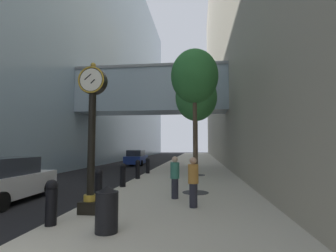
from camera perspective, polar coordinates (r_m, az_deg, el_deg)
The scene contains 17 objects.
ground_plane at distance 29.54m, azimuth -0.78°, elevation -8.52°, with size 110.00×110.00×0.00m, color black.
sidewalk_right at distance 32.28m, azimuth 5.61°, elevation -8.03°, with size 6.37×80.00×0.14m, color beige.
building_block_left at distance 38.23m, azimuth -17.95°, elevation 17.40°, with size 22.53×80.00×32.51m.
building_block_right at distance 36.56m, azimuth 18.44°, elevation 21.51°, with size 9.00×80.00×35.93m.
street_clock at distance 8.08m, azimuth -16.56°, elevation -0.59°, with size 0.84×0.55×4.53m.
bollard_nearest at distance 7.30m, azimuth -24.45°, elevation -14.95°, with size 0.29×0.29×1.12m.
bollard_second at distance 10.00m, azimuth -15.15°, elevation -12.22°, with size 0.29×0.29×1.12m.
bollard_third at distance 12.86m, azimuth -9.97°, elevation -10.53°, with size 0.29×0.29×1.12m.
bollard_fourth at distance 15.79m, azimuth -6.73°, elevation -9.42°, with size 0.29×0.29×1.12m.
bollard_fifth at distance 18.76m, azimuth -4.52°, elevation -8.64°, with size 0.29×0.29×1.12m.
street_tree_near at distance 11.46m, azimuth 5.91°, elevation 10.70°, with size 2.06×2.06×6.19m.
street_tree_mid_near at distance 17.90m, azimuth 6.26°, elevation 6.29°, with size 2.85×2.85×6.95m.
trash_bin at distance 6.35m, azimuth -13.42°, elevation -17.36°, with size 0.53×0.53×1.05m.
pedestrian_walking at distance 9.88m, azimuth 1.54°, elevation -11.08°, with size 0.35×0.35×1.58m.
pedestrian_by_clock at distance 8.54m, azimuth 5.62°, elevation -11.99°, with size 0.40×0.40×1.61m.
car_blue_near at distance 28.60m, azimuth -7.03°, elevation -7.02°, with size 2.05×4.62×1.65m.
car_white_mid at distance 11.61m, azimuth -32.39°, elevation -10.19°, with size 2.08×4.07×1.67m.
Camera 1 is at (3.92, -2.20, 2.11)m, focal length 27.48 mm.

